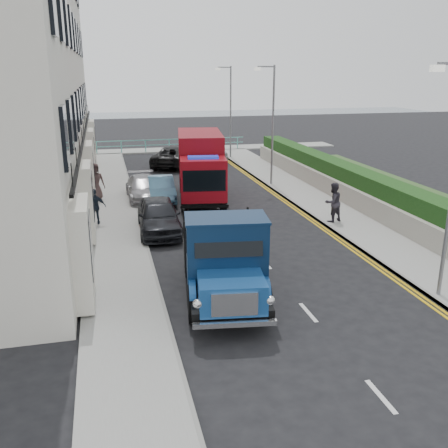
# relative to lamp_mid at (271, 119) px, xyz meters

# --- Properties ---
(ground) EXTENTS (120.00, 120.00, 0.00)m
(ground) POSITION_rel_lamp_mid_xyz_m (-4.18, -14.00, -4.00)
(ground) COLOR black
(ground) RESTS_ON ground
(pavement_west) EXTENTS (2.40, 38.00, 0.12)m
(pavement_west) POSITION_rel_lamp_mid_xyz_m (-9.38, -5.00, -3.94)
(pavement_west) COLOR gray
(pavement_west) RESTS_ON ground
(pavement_east) EXTENTS (2.60, 38.00, 0.12)m
(pavement_east) POSITION_rel_lamp_mid_xyz_m (1.12, -5.00, -3.94)
(pavement_east) COLOR gray
(pavement_east) RESTS_ON ground
(promenade) EXTENTS (30.00, 2.50, 0.12)m
(promenade) POSITION_rel_lamp_mid_xyz_m (-4.18, 15.00, -3.94)
(promenade) COLOR gray
(promenade) RESTS_ON ground
(sea_plane) EXTENTS (120.00, 120.00, 0.00)m
(sea_plane) POSITION_rel_lamp_mid_xyz_m (-4.18, 46.00, -4.00)
(sea_plane) COLOR #50606D
(sea_plane) RESTS_ON ground
(terrace_west) EXTENTS (6.31, 30.20, 14.25)m
(terrace_west) POSITION_rel_lamp_mid_xyz_m (-13.65, -1.00, 3.17)
(terrace_west) COLOR silver
(terrace_west) RESTS_ON ground
(garden_east) EXTENTS (1.45, 28.00, 1.75)m
(garden_east) POSITION_rel_lamp_mid_xyz_m (3.03, -5.00, -3.10)
(garden_east) COLOR #B2AD9E
(garden_east) RESTS_ON ground
(seafront_railing) EXTENTS (13.00, 0.08, 1.11)m
(seafront_railing) POSITION_rel_lamp_mid_xyz_m (-4.18, 14.20, -3.42)
(seafront_railing) COLOR #59B2A5
(seafront_railing) RESTS_ON ground
(lamp_mid) EXTENTS (1.23, 0.18, 7.00)m
(lamp_mid) POSITION_rel_lamp_mid_xyz_m (0.00, 0.00, 0.00)
(lamp_mid) COLOR slate
(lamp_mid) RESTS_ON ground
(lamp_far) EXTENTS (1.23, 0.18, 7.00)m
(lamp_far) POSITION_rel_lamp_mid_xyz_m (0.00, 10.00, 0.00)
(lamp_far) COLOR slate
(lamp_far) RESTS_ON ground
(bedford_lorry) EXTENTS (3.02, 6.03, 2.74)m
(bedford_lorry) POSITION_rel_lamp_mid_xyz_m (-6.39, -14.92, -2.73)
(bedford_lorry) COLOR black
(bedford_lorry) RESTS_ON ground
(red_lorry) EXTENTS (3.19, 6.92, 3.49)m
(red_lorry) POSITION_rel_lamp_mid_xyz_m (-4.62, -2.10, -2.14)
(red_lorry) COLOR black
(red_lorry) RESTS_ON ground
(parked_car_front) EXTENTS (1.92, 4.43, 1.49)m
(parked_car_front) POSITION_rel_lamp_mid_xyz_m (-7.52, -7.48, -3.25)
(parked_car_front) COLOR black
(parked_car_front) RESTS_ON ground
(parked_car_mid) EXTENTS (1.47, 3.89, 1.27)m
(parked_car_mid) POSITION_rel_lamp_mid_xyz_m (-6.78, -2.00, -3.36)
(parked_car_mid) COLOR teal
(parked_car_mid) RESTS_ON ground
(parked_car_rear) EXTENTS (1.85, 4.38, 1.26)m
(parked_car_rear) POSITION_rel_lamp_mid_xyz_m (-7.67, -1.68, -3.37)
(parked_car_rear) COLOR #9E9CA1
(parked_car_rear) RESTS_ON ground
(seafront_car_left) EXTENTS (4.26, 5.93, 1.50)m
(seafront_car_left) POSITION_rel_lamp_mid_xyz_m (-4.68, 7.69, -3.25)
(seafront_car_left) COLOR black
(seafront_car_left) RESTS_ON ground
(seafront_car_right) EXTENTS (2.23, 4.63, 1.53)m
(seafront_car_right) POSITION_rel_lamp_mid_xyz_m (-1.53, 9.99, -3.23)
(seafront_car_right) COLOR silver
(seafront_car_right) RESTS_ON ground
(pedestrian_east_far) EXTENTS (1.03, 0.90, 1.79)m
(pedestrian_east_far) POSITION_rel_lamp_mid_xyz_m (0.28, -8.11, -2.98)
(pedestrian_east_far) COLOR #2C2831
(pedestrian_east_far) RESTS_ON pavement_east
(pedestrian_west_near) EXTENTS (0.95, 0.40, 1.61)m
(pedestrian_west_near) POSITION_rel_lamp_mid_xyz_m (-10.18, -6.01, -3.07)
(pedestrian_west_near) COLOR black
(pedestrian_west_near) RESTS_ON pavement_west
(pedestrian_west_far) EXTENTS (1.08, 0.83, 1.97)m
(pedestrian_west_far) POSITION_rel_lamp_mid_xyz_m (-10.18, -1.60, -2.89)
(pedestrian_west_far) COLOR #433230
(pedestrian_west_far) RESTS_ON pavement_west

